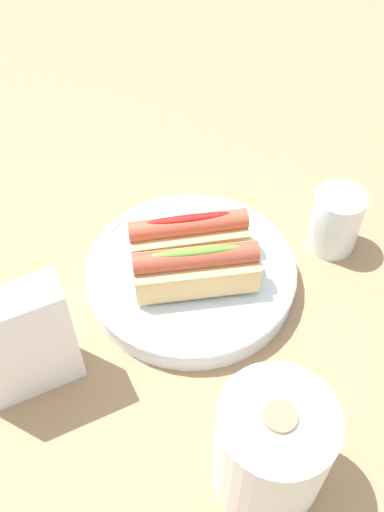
{
  "coord_description": "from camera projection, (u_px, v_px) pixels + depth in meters",
  "views": [
    {
      "loc": [
        0.17,
        0.43,
        0.58
      ],
      "look_at": [
        0.02,
        0.0,
        0.06
      ],
      "focal_mm": 38.73,
      "sensor_mm": 36.0,
      "label": 1
    }
  ],
  "objects": [
    {
      "name": "ground_plane",
      "position": [
        202.0,
        278.0,
        0.74
      ],
      "size": [
        2.4,
        2.4,
        0.0
      ],
      "primitive_type": "plane",
      "color": "#9E7A56"
    },
    {
      "name": "paper_towel_roll",
      "position": [
        272.0,
        447.0,
        0.52
      ],
      "size": [
        0.11,
        0.11,
        0.13
      ],
      "color": "white",
      "rests_on": "ground_plane"
    },
    {
      "name": "water_glass",
      "position": [
        335.0,
        224.0,
        0.75
      ],
      "size": [
        0.07,
        0.07,
        0.09
      ],
      "color": "white",
      "rests_on": "ground_plane"
    },
    {
      "name": "serving_bowl",
      "position": [
        192.0,
        274.0,
        0.72
      ],
      "size": [
        0.27,
        0.27,
        0.04
      ],
      "color": "silver",
      "rests_on": "ground_plane"
    },
    {
      "name": "hotdog_back",
      "position": [
        196.0,
        269.0,
        0.67
      ],
      "size": [
        0.16,
        0.08,
        0.06
      ],
      "color": "#DBB270",
      "rests_on": "serving_bowl"
    },
    {
      "name": "napkin_box",
      "position": [
        21.0,
        344.0,
        0.58
      ],
      "size": [
        0.11,
        0.06,
        0.15
      ],
      "primitive_type": "cube",
      "rotation": [
        0.0,
        0.0,
        0.11
      ],
      "color": "white",
      "rests_on": "ground_plane"
    },
    {
      "name": "hotdog_front",
      "position": [
        188.0,
        236.0,
        0.7
      ],
      "size": [
        0.16,
        0.07,
        0.06
      ],
      "color": "#DBB270",
      "rests_on": "serving_bowl"
    }
  ]
}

